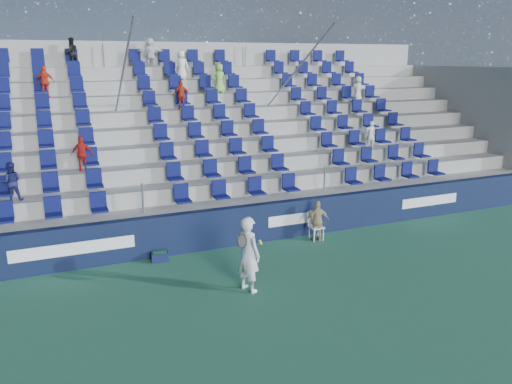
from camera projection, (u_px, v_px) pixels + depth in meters
ground at (291, 284)px, 12.65m from camera, size 70.00×70.00×0.00m
sponsor_wall at (246, 224)px, 15.30m from camera, size 24.00×0.32×1.20m
grandstand at (197, 148)px, 19.44m from camera, size 24.00×8.17×6.63m
tennis_player at (248, 254)px, 12.06m from camera, size 0.75×0.82×1.90m
line_judge_chair at (315, 223)px, 15.67m from camera, size 0.41×0.42×0.91m
line_judge at (317, 221)px, 15.51m from camera, size 0.80×0.46×1.29m
ball_bin at (160, 256)px, 14.04m from camera, size 0.51×0.36×0.26m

